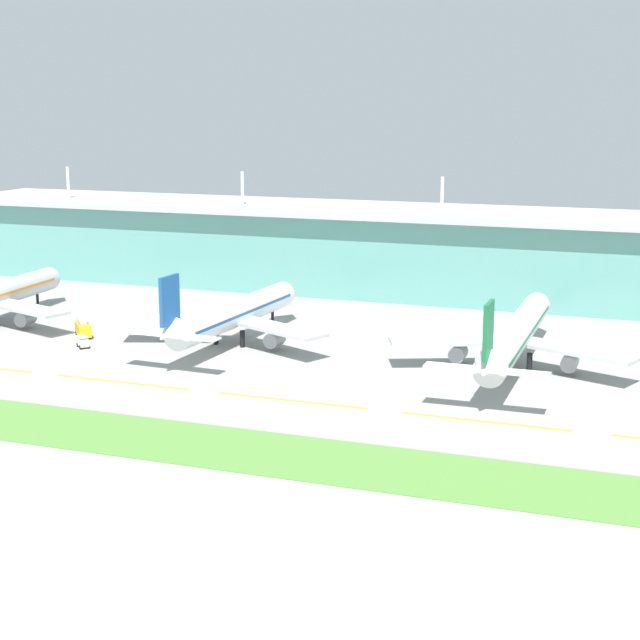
{
  "coord_description": "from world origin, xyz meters",
  "views": [
    {
      "loc": [
        60.33,
        -155.8,
        51.62
      ],
      "look_at": [
        -10.07,
        35.74,
        7.0
      ],
      "focal_mm": 56.93,
      "sensor_mm": 36.0,
      "label": 1
    }
  ],
  "objects_px": {
    "fuel_truck": "(83,327)",
    "airliner_far_middle": "(515,336)",
    "baggage_cart": "(83,342)",
    "airliner_near_middle": "(232,315)"
  },
  "relations": [
    {
      "from": "airliner_near_middle",
      "to": "fuel_truck",
      "type": "height_order",
      "value": "airliner_near_middle"
    },
    {
      "from": "airliner_near_middle",
      "to": "baggage_cart",
      "type": "bearing_deg",
      "value": -154.19
    },
    {
      "from": "airliner_far_middle",
      "to": "baggage_cart",
      "type": "height_order",
      "value": "airliner_far_middle"
    },
    {
      "from": "airliner_near_middle",
      "to": "airliner_far_middle",
      "type": "bearing_deg",
      "value": 1.18
    },
    {
      "from": "fuel_truck",
      "to": "airliner_far_middle",
      "type": "bearing_deg",
      "value": 3.71
    },
    {
      "from": "airliner_far_middle",
      "to": "baggage_cart",
      "type": "distance_m",
      "value": 90.0
    },
    {
      "from": "airliner_far_middle",
      "to": "fuel_truck",
      "type": "height_order",
      "value": "airliner_far_middle"
    },
    {
      "from": "airliner_near_middle",
      "to": "fuel_truck",
      "type": "distance_m",
      "value": 34.74
    },
    {
      "from": "airliner_far_middle",
      "to": "baggage_cart",
      "type": "xyz_separation_m",
      "value": [
        -88.59,
        -15.0,
        -5.19
      ]
    },
    {
      "from": "fuel_truck",
      "to": "baggage_cart",
      "type": "relative_size",
      "value": 1.85
    }
  ]
}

